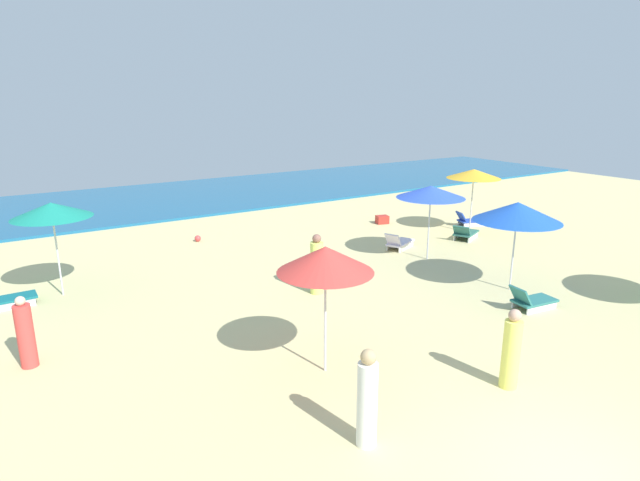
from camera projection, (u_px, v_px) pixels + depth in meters
The scene contains 17 objects.
ocean at pixel (139, 201), 27.75m from camera, with size 60.00×10.29×0.12m, color #1A5D8B.
umbrella_0 at pixel (517, 212), 14.79m from camera, with size 2.45×2.45×2.60m.
lounge_chair_0_0 at pixel (532, 300), 13.94m from camera, with size 1.35×0.74×0.69m.
umbrella_1 at pixel (325, 259), 10.24m from camera, with size 1.93×1.93×2.67m.
umbrella_2 at pixel (474, 174), 21.15m from camera, with size 2.16×2.16×2.62m.
lounge_chair_2_0 at pixel (465, 233), 20.65m from camera, with size 1.47×1.12×0.66m.
lounge_chair_2_1 at pixel (469, 220), 22.84m from camera, with size 1.32×0.89×0.64m.
umbrella_3 at pixel (51, 210), 14.33m from camera, with size 2.10×2.10×2.68m.
lounge_chair_3_0 at pixel (2, 300), 14.01m from camera, with size 1.56×0.65×0.66m.
umbrella_5 at pixel (431, 192), 17.62m from camera, with size 2.31×2.31×2.57m.
lounge_chair_5_0 at pixel (399, 243), 19.37m from camera, with size 1.52×1.05×0.70m.
beachgoer_0 at pixel (317, 266), 14.91m from camera, with size 0.48×0.48×1.75m.
beachgoer_2 at pixel (511, 351), 10.08m from camera, with size 0.43×0.43×1.62m.
beachgoer_3 at pixel (367, 400), 8.38m from camera, with size 0.34×0.34×1.70m.
beachgoer_4 at pixel (25, 334), 10.87m from camera, with size 0.48×0.48×1.57m.
cooler_box_0 at pixel (382, 220), 23.23m from camera, with size 0.52×0.39×0.35m, color red.
beach_ball_1 at pixel (198, 238), 20.40m from camera, with size 0.24×0.24×0.24m, color #D74040.
Camera 1 is at (-6.66, -3.28, 5.50)m, focal length 29.56 mm.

